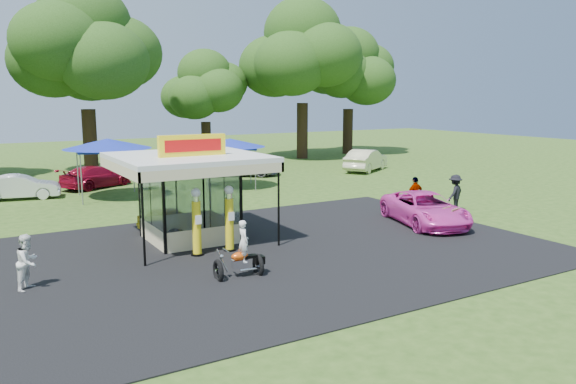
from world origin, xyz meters
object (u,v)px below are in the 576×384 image
object	(u,v)px
gas_pump_right	(229,220)
bg_car_a	(20,187)
bg_car_d	(242,165)
pink_sedan	(425,209)
spectator_west	(28,262)
bg_car_e	(366,160)
tent_west	(108,144)
a_frame_sign	(451,219)
gas_station_kiosk	(189,196)
gas_pump_left	(197,224)
motorcycle	(242,254)
bg_car_b	(96,177)
spectator_east_b	(415,195)
spectator_east_a	(455,193)
kiosk_car	(171,218)
tent_east	(230,143)

from	to	relation	value
gas_pump_right	bg_car_a	size ratio (longest dim) A/B	0.59
bg_car_d	pink_sedan	bearing A→B (deg)	-144.65
spectator_west	bg_car_e	xyz separation A→B (m)	(25.07, 15.96, -0.00)
tent_west	a_frame_sign	bearing A→B (deg)	-55.64
gas_station_kiosk	a_frame_sign	distance (m)	10.83
gas_station_kiosk	gas_pump_left	distance (m)	2.37
motorcycle	bg_car_b	size ratio (longest dim) A/B	0.40
spectator_west	spectator_east_b	size ratio (longest dim) A/B	0.95
spectator_east_a	gas_pump_right	bearing A→B (deg)	-15.70
bg_car_b	bg_car_e	bearing A→B (deg)	-126.36
kiosk_car	tent_west	xyz separation A→B (m)	(-0.48, 8.92, 2.51)
motorcycle	spectator_east_b	bearing A→B (deg)	26.44
gas_pump_left	bg_car_d	bearing A→B (deg)	59.67
gas_pump_left	spectator_east_a	size ratio (longest dim) A/B	1.34
spectator_east_a	pink_sedan	bearing A→B (deg)	2.59
gas_pump_left	tent_east	distance (m)	15.25
tent_west	tent_east	world-z (taller)	tent_west
bg_car_b	tent_west	distance (m)	4.73
motorcycle	pink_sedan	world-z (taller)	motorcycle
bg_car_d	tent_west	world-z (taller)	tent_west
gas_pump_left	kiosk_car	distance (m)	4.51
a_frame_sign	spectator_east_a	xyz separation A→B (m)	(3.28, 2.85, 0.41)
spectator_east_a	bg_car_b	bearing A→B (deg)	-70.78
tent_west	tent_east	size ratio (longest dim) A/B	1.09
kiosk_car	pink_sedan	distance (m)	11.02
motorcycle	spectator_west	size ratio (longest dim) A/B	1.14
motorcycle	spectator_west	world-z (taller)	motorcycle
a_frame_sign	bg_car_a	world-z (taller)	bg_car_a
spectator_east_a	tent_west	size ratio (longest dim) A/B	0.39
bg_car_b	kiosk_car	bearing A→B (deg)	151.89
tent_west	tent_east	xyz separation A→B (m)	(7.30, -0.09, -0.24)
gas_station_kiosk	kiosk_car	distance (m)	2.56
motorcycle	spectator_east_b	distance (m)	12.53
spectator_west	tent_west	bearing A→B (deg)	16.69
gas_station_kiosk	bg_car_b	xyz separation A→B (m)	(-0.36, 15.26, -1.10)
gas_pump_left	pink_sedan	distance (m)	10.48
spectator_west	bg_car_b	world-z (taller)	spectator_west
gas_station_kiosk	bg_car_e	size ratio (longest dim) A/B	1.08
bg_car_e	tent_west	bearing A→B (deg)	64.04
gas_pump_left	motorcycle	world-z (taller)	gas_pump_left
bg_car_a	kiosk_car	bearing A→B (deg)	-145.80
tent_east	a_frame_sign	bearing A→B (deg)	-78.38
a_frame_sign	bg_car_d	size ratio (longest dim) A/B	0.19
spectator_east_a	tent_west	bearing A→B (deg)	-62.33
gas_pump_right	spectator_west	distance (m)	6.81
bg_car_b	spectator_west	bearing A→B (deg)	132.84
kiosk_car	pink_sedan	world-z (taller)	pink_sedan
spectator_west	gas_pump_right	bearing A→B (deg)	-45.47
tent_west	bg_car_d	bearing A→B (deg)	23.28
pink_sedan	bg_car_e	xyz separation A→B (m)	(9.09, 15.64, 0.11)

